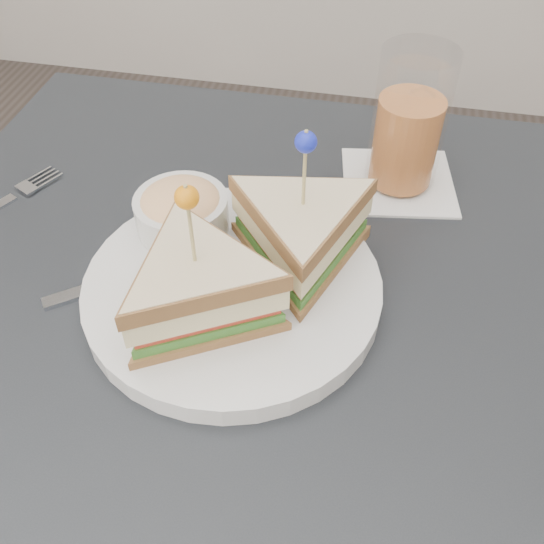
{
  "coord_description": "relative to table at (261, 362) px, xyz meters",
  "views": [
    {
      "loc": [
        0.09,
        -0.36,
        1.19
      ],
      "look_at": [
        0.01,
        0.01,
        0.8
      ],
      "focal_mm": 40.0,
      "sensor_mm": 36.0,
      "label": 1
    }
  ],
  "objects": [
    {
      "name": "cutlery_fork",
      "position": [
        -0.32,
        0.1,
        0.08
      ],
      "size": [
        0.1,
        0.16,
        0.01
      ],
      "rotation": [
        0.0,
        0.0,
        -0.47
      ],
      "color": "silver",
      "rests_on": "table"
    },
    {
      "name": "drink_set",
      "position": [
        0.12,
        0.23,
        0.15
      ],
      "size": [
        0.15,
        0.15,
        0.16
      ],
      "rotation": [
        0.0,
        0.0,
        0.16
      ],
      "color": "silver",
      "rests_on": "table"
    },
    {
      "name": "plate_meal",
      "position": [
        -0.02,
        0.02,
        0.12
      ],
      "size": [
        0.32,
        0.3,
        0.17
      ],
      "rotation": [
        0.0,
        0.0,
        -0.01
      ],
      "color": "silver",
      "rests_on": "table"
    },
    {
      "name": "table",
      "position": [
        0.0,
        0.0,
        0.0
      ],
      "size": [
        0.8,
        0.8,
        0.75
      ],
      "color": "black",
      "rests_on": "ground"
    },
    {
      "name": "cutlery_knife",
      "position": [
        -0.13,
        0.02,
        0.08
      ],
      "size": [
        0.17,
        0.14,
        0.01
      ],
      "rotation": [
        0.0,
        0.0,
        -0.92
      ],
      "color": "silver",
      "rests_on": "table"
    }
  ]
}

